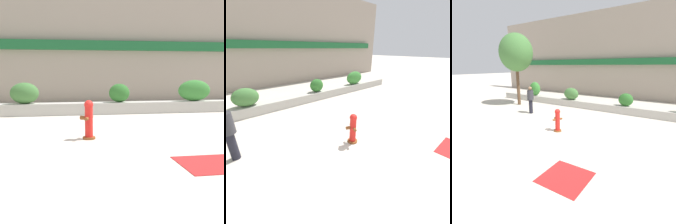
% 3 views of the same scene
% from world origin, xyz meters
% --- Properties ---
extents(ground_plane, '(120.00, 120.00, 0.00)m').
position_xyz_m(ground_plane, '(0.00, 0.00, 0.00)').
color(ground_plane, beige).
extents(building_facade, '(30.00, 1.36, 8.00)m').
position_xyz_m(building_facade, '(0.00, 11.98, 3.99)').
color(building_facade, gray).
rests_on(building_facade, ground).
extents(planter_wall_low, '(18.00, 0.70, 0.50)m').
position_xyz_m(planter_wall_low, '(0.00, 6.00, 0.25)').
color(planter_wall_low, '#B7B2A8').
rests_on(planter_wall_low, ground).
extents(hedge_bush_1, '(1.19, 0.70, 0.88)m').
position_xyz_m(hedge_bush_1, '(-1.91, 6.00, 0.94)').
color(hedge_bush_1, '#427538').
rests_on(hedge_bush_1, planter_wall_low).
extents(hedge_bush_2, '(0.91, 0.57, 0.81)m').
position_xyz_m(hedge_bush_2, '(2.12, 6.00, 0.90)').
color(hedge_bush_2, '#2D6B28').
rests_on(hedge_bush_2, planter_wall_low).
extents(hedge_bush_3, '(1.53, 0.56, 0.95)m').
position_xyz_m(hedge_bush_3, '(5.61, 6.00, 0.98)').
color(hedge_bush_3, '#387F33').
rests_on(hedge_bush_3, planter_wall_low).
extents(fire_hydrant, '(0.48, 0.47, 1.08)m').
position_xyz_m(fire_hydrant, '(0.31, 1.05, 0.55)').
color(fire_hydrant, brown).
rests_on(fire_hydrant, ground).
extents(tactile_warning_pad, '(1.28, 1.28, 0.01)m').
position_xyz_m(tactile_warning_pad, '(2.53, -1.72, 0.01)').
color(tactile_warning_pad, '#B22323').
rests_on(tactile_warning_pad, ground).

